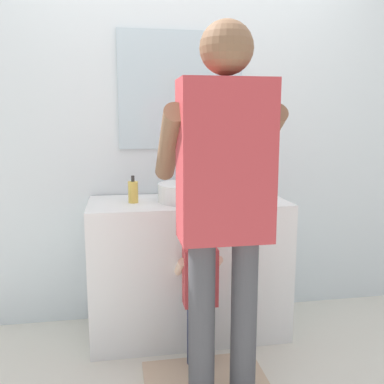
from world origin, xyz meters
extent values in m
plane|color=silver|center=(0.00, 0.00, 0.00)|extent=(14.00, 14.00, 0.00)
cube|color=silver|center=(0.00, 0.62, 1.35)|extent=(4.40, 0.08, 2.70)
cube|color=silver|center=(0.00, 0.57, 1.55)|extent=(0.82, 0.02, 0.75)
cube|color=white|center=(0.00, 0.30, 0.43)|extent=(1.22, 0.54, 0.87)
cylinder|color=white|center=(0.00, 0.28, 0.92)|extent=(0.37, 0.37, 0.11)
cylinder|color=silver|center=(0.00, 0.28, 0.93)|extent=(0.31, 0.31, 0.09)
cylinder|color=#B7BABF|center=(0.00, 0.52, 0.96)|extent=(0.03, 0.03, 0.18)
cylinder|color=#B7BABF|center=(0.00, 0.46, 1.04)|extent=(0.02, 0.12, 0.02)
cylinder|color=#B7BABF|center=(-0.07, 0.52, 0.89)|extent=(0.04, 0.04, 0.05)
cylinder|color=#B7BABF|center=(0.07, 0.52, 0.89)|extent=(0.04, 0.04, 0.05)
cylinder|color=#D86666|center=(0.41, 0.35, 0.91)|extent=(0.07, 0.07, 0.09)
cylinder|color=#E5387F|center=(0.40, 0.35, 0.97)|extent=(0.01, 0.04, 0.17)
cube|color=white|center=(0.40, 0.35, 1.06)|extent=(0.01, 0.02, 0.02)
cylinder|color=green|center=(0.40, 0.36, 0.97)|extent=(0.02, 0.02, 0.17)
cube|color=white|center=(0.40, 0.36, 1.06)|extent=(0.01, 0.02, 0.02)
cylinder|color=gold|center=(-0.34, 0.29, 0.93)|extent=(0.06, 0.06, 0.13)
cylinder|color=#2D2D2D|center=(-0.34, 0.29, 1.01)|extent=(0.02, 0.02, 0.04)
cube|color=#CCAD8E|center=(0.00, -0.25, 0.01)|extent=(0.64, 0.40, 0.02)
cylinder|color=#2D334C|center=(-0.05, -0.11, 0.18)|extent=(0.06, 0.06, 0.37)
cylinder|color=#2D334C|center=(0.05, -0.11, 0.18)|extent=(0.06, 0.06, 0.37)
cube|color=#B7383D|center=(0.00, -0.11, 0.52)|extent=(0.18, 0.10, 0.32)
sphere|color=beige|center=(0.00, -0.11, 0.74)|extent=(0.10, 0.10, 0.10)
cylinder|color=beige|center=(-0.10, -0.03, 0.55)|extent=(0.04, 0.22, 0.17)
cylinder|color=beige|center=(0.10, -0.03, 0.55)|extent=(0.04, 0.22, 0.17)
cylinder|color=#47474C|center=(-0.05, -0.42, 0.41)|extent=(0.13, 0.13, 0.82)
cylinder|color=#47474C|center=(0.15, -0.42, 0.41)|extent=(0.13, 0.13, 0.82)
cube|color=#B7383D|center=(0.05, -0.42, 1.18)|extent=(0.41, 0.23, 0.72)
sphere|color=brown|center=(0.05, -0.42, 1.67)|extent=(0.23, 0.23, 0.23)
cylinder|color=brown|center=(-0.18, -0.24, 1.24)|extent=(0.10, 0.50, 0.39)
cylinder|color=brown|center=(0.27, -0.24, 1.24)|extent=(0.10, 0.50, 0.39)
cylinder|color=green|center=(0.27, -0.05, 1.06)|extent=(0.01, 0.14, 0.03)
cube|color=white|center=(0.27, 0.03, 1.07)|extent=(0.01, 0.02, 0.02)
camera|label=1|loc=(-0.42, -2.25, 1.37)|focal=39.81mm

